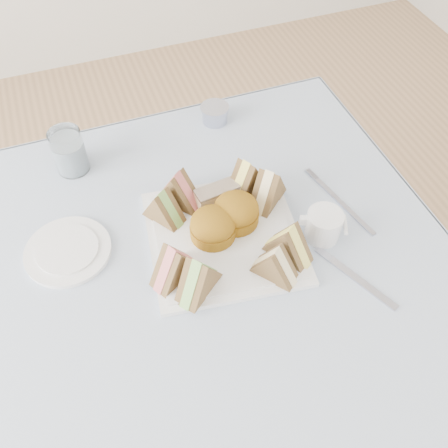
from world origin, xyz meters
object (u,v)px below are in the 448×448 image
object	(u,v)px
table	(208,359)
water_glass	(69,151)
creamer_jug	(324,225)
serving_plate	(224,238)

from	to	relation	value
table	water_glass	bearing A→B (deg)	115.51
table	water_glass	size ratio (longest dim) A/B	8.51
creamer_jug	table	bearing A→B (deg)	-152.94
serving_plate	creamer_jug	world-z (taller)	creamer_jug
water_glass	creamer_jug	size ratio (longest dim) A/B	1.46
table	creamer_jug	bearing A→B (deg)	3.38
water_glass	creamer_jug	world-z (taller)	water_glass
serving_plate	water_glass	size ratio (longest dim) A/B	2.86
table	creamer_jug	size ratio (longest dim) A/B	12.39
table	serving_plate	bearing A→B (deg)	47.07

